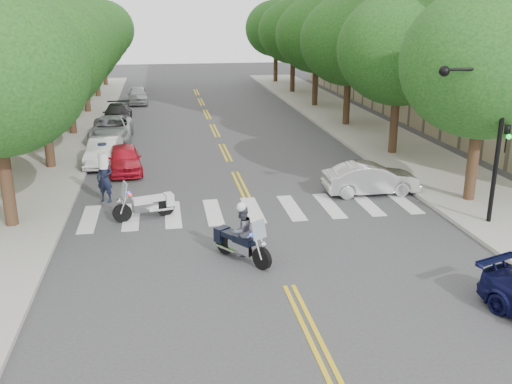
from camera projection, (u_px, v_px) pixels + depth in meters
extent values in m
plane|color=#38383A|center=(289.00, 286.00, 16.17)|extent=(140.00, 140.00, 0.00)
cube|color=#9E9991|center=(62.00, 134.00, 35.33)|extent=(5.00, 60.00, 0.15)
cube|color=#9E9991|center=(356.00, 125.00, 38.29)|extent=(5.00, 60.00, 0.15)
cylinder|color=#382316|center=(7.00, 184.00, 19.93)|extent=(0.44, 0.44, 3.32)
cylinder|color=#382316|center=(48.00, 136.00, 27.44)|extent=(0.44, 0.44, 3.32)
ellipsoid|color=#154212|center=(38.00, 53.00, 26.24)|extent=(6.40, 6.40, 5.76)
cylinder|color=#382316|center=(71.00, 109.00, 34.95)|extent=(0.44, 0.44, 3.32)
ellipsoid|color=#154212|center=(65.00, 43.00, 33.75)|extent=(6.40, 6.40, 5.76)
cylinder|color=#382316|center=(86.00, 91.00, 42.46)|extent=(0.44, 0.44, 3.32)
ellipsoid|color=#154212|center=(81.00, 37.00, 41.27)|extent=(6.40, 6.40, 5.76)
cylinder|color=#382316|center=(97.00, 79.00, 49.97)|extent=(0.44, 0.44, 3.32)
ellipsoid|color=#154212|center=(93.00, 33.00, 48.78)|extent=(6.40, 6.40, 5.76)
cylinder|color=#382316|center=(105.00, 70.00, 57.49)|extent=(0.44, 0.44, 3.32)
ellipsoid|color=#154212|center=(101.00, 29.00, 56.29)|extent=(6.40, 6.40, 5.76)
cylinder|color=#382316|center=(473.00, 163.00, 22.67)|extent=(0.44, 0.44, 3.32)
ellipsoid|color=#154212|center=(485.00, 63.00, 21.48)|extent=(6.40, 6.40, 5.76)
cylinder|color=#382316|center=(394.00, 124.00, 30.19)|extent=(0.44, 0.44, 3.32)
ellipsoid|color=#154212|center=(400.00, 49.00, 28.99)|extent=(6.40, 6.40, 5.76)
cylinder|color=#382316|center=(347.00, 101.00, 37.70)|extent=(0.44, 0.44, 3.32)
ellipsoid|color=#154212|center=(350.00, 41.00, 36.50)|extent=(6.40, 6.40, 5.76)
cylinder|color=#382316|center=(315.00, 86.00, 45.21)|extent=(0.44, 0.44, 3.32)
ellipsoid|color=#154212|center=(317.00, 35.00, 44.01)|extent=(6.40, 6.40, 5.76)
cylinder|color=#382316|center=(293.00, 75.00, 52.72)|extent=(0.44, 0.44, 3.32)
ellipsoid|color=#154212|center=(293.00, 31.00, 51.53)|extent=(6.40, 6.40, 5.76)
cylinder|color=#382316|center=(276.00, 67.00, 60.23)|extent=(0.44, 0.44, 3.32)
ellipsoid|color=#154212|center=(276.00, 28.00, 59.04)|extent=(6.40, 6.40, 5.76)
cylinder|color=black|center=(499.00, 144.00, 19.82)|extent=(0.16, 0.16, 6.00)
cylinder|color=black|center=(476.00, 69.00, 18.84)|extent=(2.40, 0.10, 0.10)
sphere|color=black|center=(444.00, 71.00, 18.68)|extent=(0.36, 0.36, 0.36)
imported|color=black|center=(506.00, 139.00, 19.80)|extent=(0.16, 0.20, 1.00)
sphere|color=#0CCC26|center=(509.00, 137.00, 19.63)|extent=(0.18, 0.18, 0.18)
cylinder|color=black|center=(262.00, 258.00, 17.11)|extent=(0.52, 0.66, 0.70)
cylinder|color=black|center=(225.00, 243.00, 18.23)|extent=(0.56, 0.68, 0.70)
cube|color=silver|center=(242.00, 247.00, 17.67)|extent=(0.81, 0.95, 0.33)
cube|color=black|center=(244.00, 240.00, 17.52)|extent=(0.72, 0.81, 0.23)
cube|color=black|center=(232.00, 234.00, 17.90)|extent=(0.67, 0.70, 0.17)
cube|color=black|center=(222.00, 234.00, 18.26)|extent=(0.55, 0.52, 0.47)
cube|color=#8C99A5|center=(259.00, 230.00, 16.93)|extent=(0.51, 0.43, 0.56)
cube|color=red|center=(258.00, 233.00, 17.19)|extent=(0.14, 0.14, 0.08)
cube|color=#0C26E5|center=(252.00, 235.00, 17.02)|extent=(0.14, 0.14, 0.08)
imported|color=#474C56|center=(242.00, 231.00, 17.51)|extent=(1.00, 0.96, 1.63)
sphere|color=silver|center=(242.00, 207.00, 17.27)|extent=(0.31, 0.31, 0.31)
cylinder|color=black|center=(122.00, 213.00, 20.93)|extent=(0.71, 0.34, 0.70)
cylinder|color=black|center=(165.00, 206.00, 21.62)|extent=(0.72, 0.38, 0.70)
cube|color=silver|center=(145.00, 207.00, 21.26)|extent=(0.98, 0.59, 0.33)
cube|color=silver|center=(142.00, 201.00, 21.14)|extent=(0.80, 0.56, 0.23)
cube|color=silver|center=(157.00, 198.00, 21.37)|extent=(0.66, 0.56, 0.16)
cube|color=silver|center=(169.00, 199.00, 21.61)|extent=(0.43, 0.52, 0.46)
cube|color=#8C99A5|center=(124.00, 190.00, 20.71)|extent=(0.30, 0.54, 0.56)
cube|color=red|center=(130.00, 195.00, 20.74)|extent=(0.13, 0.13, 0.08)
cube|color=#0C26E5|center=(128.00, 193.00, 20.95)|extent=(0.13, 0.13, 0.08)
imported|color=black|center=(105.00, 179.00, 22.96)|extent=(0.85, 0.76, 1.96)
imported|color=#B7B7B9|center=(371.00, 179.00, 24.05)|extent=(4.03, 1.43, 1.33)
imported|color=red|center=(124.00, 159.00, 27.30)|extent=(1.90, 3.96, 1.31)
imported|color=white|center=(104.00, 152.00, 28.60)|extent=(1.71, 4.11, 1.32)
imported|color=#96999D|center=(112.00, 130.00, 33.59)|extent=(2.40, 5.17, 1.43)
imported|color=black|center=(118.00, 114.00, 38.70)|extent=(1.90, 4.58, 1.32)
imported|color=#97989C|center=(138.00, 95.00, 47.08)|extent=(1.71, 4.10, 1.39)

